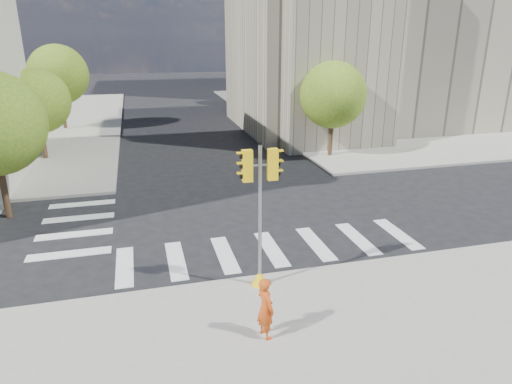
{
  "coord_description": "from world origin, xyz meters",
  "views": [
    {
      "loc": [
        -4.67,
        -16.99,
        7.8
      ],
      "look_at": [
        -0.52,
        -1.29,
        2.1
      ],
      "focal_mm": 32.0,
      "sensor_mm": 36.0,
      "label": 1
    }
  ],
  "objects_px": {
    "traffic_signal": "(260,227)",
    "photographer": "(265,308)",
    "lamp_far": "(264,67)",
    "lamp_near": "(317,80)"
  },
  "relations": [
    {
      "from": "lamp_far",
      "to": "traffic_signal",
      "type": "distance_m",
      "value": 33.99
    },
    {
      "from": "lamp_far",
      "to": "photographer",
      "type": "xyz_separation_m",
      "value": [
        -9.82,
        -35.18,
        -3.57
      ]
    },
    {
      "from": "lamp_far",
      "to": "traffic_signal",
      "type": "xyz_separation_m",
      "value": [
        -9.27,
        -32.61,
        -2.44
      ]
    },
    {
      "from": "photographer",
      "to": "lamp_near",
      "type": "bearing_deg",
      "value": -41.66
    },
    {
      "from": "traffic_signal",
      "to": "photographer",
      "type": "relative_size",
      "value": 2.72
    },
    {
      "from": "lamp_near",
      "to": "lamp_far",
      "type": "distance_m",
      "value": 14.0
    },
    {
      "from": "lamp_near",
      "to": "lamp_far",
      "type": "bearing_deg",
      "value": 90.0
    },
    {
      "from": "traffic_signal",
      "to": "lamp_far",
      "type": "bearing_deg",
      "value": 75.94
    },
    {
      "from": "lamp_near",
      "to": "lamp_far",
      "type": "height_order",
      "value": "same"
    },
    {
      "from": "lamp_far",
      "to": "traffic_signal",
      "type": "relative_size",
      "value": 1.73
    }
  ]
}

